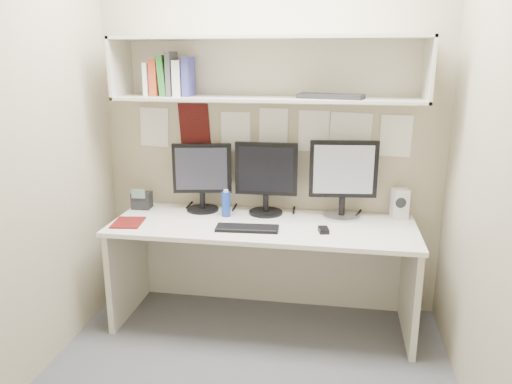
% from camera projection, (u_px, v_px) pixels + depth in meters
% --- Properties ---
extents(floor, '(2.40, 2.00, 0.01)m').
position_uv_depth(floor, '(245.00, 379.00, 2.87)').
color(floor, '#49494E').
rests_on(floor, ground).
extents(wall_back, '(2.40, 0.02, 2.60)m').
position_uv_depth(wall_back, '(271.00, 130.00, 3.48)').
color(wall_back, tan).
rests_on(wall_back, ground).
extents(wall_front, '(2.40, 0.02, 2.60)m').
position_uv_depth(wall_front, '(185.00, 219.00, 1.58)').
color(wall_front, tan).
rests_on(wall_front, ground).
extents(wall_left, '(0.02, 2.00, 2.60)m').
position_uv_depth(wall_left, '(28.00, 151.00, 2.72)').
color(wall_left, tan).
rests_on(wall_left, ground).
extents(wall_right, '(0.02, 2.00, 2.60)m').
position_uv_depth(wall_right, '(495.00, 166.00, 2.34)').
color(wall_right, tan).
rests_on(wall_right, ground).
extents(desk, '(2.00, 0.70, 0.73)m').
position_uv_depth(desk, '(263.00, 274.00, 3.39)').
color(desk, silver).
rests_on(desk, floor).
extents(overhead_hutch, '(2.00, 0.38, 0.40)m').
position_uv_depth(overhead_hutch, '(268.00, 68.00, 3.24)').
color(overhead_hutch, beige).
rests_on(overhead_hutch, wall_back).
extents(pinned_papers, '(1.92, 0.01, 0.48)m').
position_uv_depth(pinned_papers, '(271.00, 137.00, 3.49)').
color(pinned_papers, white).
rests_on(pinned_papers, wall_back).
extents(monitor_left, '(0.41, 0.23, 0.48)m').
position_uv_depth(monitor_left, '(202.00, 175.00, 3.51)').
color(monitor_left, black).
rests_on(monitor_left, desk).
extents(monitor_center, '(0.43, 0.24, 0.50)m').
position_uv_depth(monitor_center, '(266.00, 176.00, 3.44)').
color(monitor_center, black).
rests_on(monitor_center, desk).
extents(monitor_right, '(0.46, 0.25, 0.53)m').
position_uv_depth(monitor_right, '(343.00, 177.00, 3.35)').
color(monitor_right, '#A5A5AA').
rests_on(monitor_right, desk).
extents(keyboard, '(0.41, 0.17, 0.02)m').
position_uv_depth(keyboard, '(247.00, 228.00, 3.17)').
color(keyboard, black).
rests_on(keyboard, desk).
extents(mouse, '(0.08, 0.11, 0.03)m').
position_uv_depth(mouse, '(323.00, 230.00, 3.12)').
color(mouse, black).
rests_on(mouse, desk).
extents(speaker, '(0.12, 0.13, 0.21)m').
position_uv_depth(speaker, '(400.00, 204.00, 3.38)').
color(speaker, silver).
rests_on(speaker, desk).
extents(blue_bottle, '(0.06, 0.06, 0.19)m').
position_uv_depth(blue_bottle, '(226.00, 204.00, 3.42)').
color(blue_bottle, '#163698').
rests_on(blue_bottle, desk).
extents(maroon_notebook, '(0.21, 0.25, 0.01)m').
position_uv_depth(maroon_notebook, '(128.00, 223.00, 3.29)').
color(maroon_notebook, '#590F0F').
rests_on(maroon_notebook, desk).
extents(desk_phone, '(0.13, 0.12, 0.16)m').
position_uv_depth(desk_phone, '(142.00, 200.00, 3.60)').
color(desk_phone, black).
rests_on(desk_phone, desk).
extents(book_stack, '(0.31, 0.18, 0.29)m').
position_uv_depth(book_stack, '(170.00, 77.00, 3.32)').
color(book_stack, white).
rests_on(book_stack, overhead_hutch).
extents(hutch_tray, '(0.43, 0.25, 0.03)m').
position_uv_depth(hutch_tray, '(331.00, 96.00, 3.13)').
color(hutch_tray, black).
rests_on(hutch_tray, overhead_hutch).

